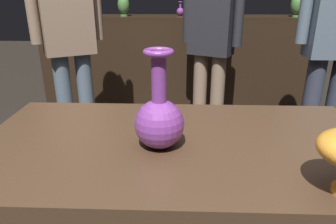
% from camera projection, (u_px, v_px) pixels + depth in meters
% --- Properties ---
extents(back_display_shelf, '(2.60, 0.40, 0.99)m').
position_uv_depth(back_display_shelf, '(179.00, 68.00, 3.10)').
color(back_display_shelf, black).
rests_on(back_display_shelf, ground_plane).
extents(vase_centerpiece, '(0.14, 0.14, 0.28)m').
position_uv_depth(vase_centerpiece, '(158.00, 118.00, 0.88)').
color(vase_centerpiece, '#7A388E').
rests_on(vase_centerpiece, display_plinth).
extents(shelf_vase_far_right, '(0.12, 0.12, 0.19)m').
position_uv_depth(shelf_vase_far_right, '(297.00, 5.00, 2.78)').
color(shelf_vase_far_right, '#477A38').
rests_on(shelf_vase_far_right, back_display_shelf).
extents(shelf_vase_right, '(0.10, 0.10, 0.18)m').
position_uv_depth(shelf_vase_right, '(236.00, 5.00, 2.88)').
color(shelf_vase_right, red).
rests_on(shelf_vase_right, back_display_shelf).
extents(shelf_vase_left, '(0.11, 0.11, 0.18)m').
position_uv_depth(shelf_vase_left, '(123.00, 5.00, 2.86)').
color(shelf_vase_left, '#477A38').
rests_on(shelf_vase_left, back_display_shelf).
extents(shelf_vase_far_left, '(0.10, 0.10, 0.10)m').
position_uv_depth(shelf_vase_far_left, '(71.00, 8.00, 2.98)').
color(shelf_vase_far_left, '#2D429E').
rests_on(shelf_vase_far_left, back_display_shelf).
extents(shelf_vase_center, '(0.07, 0.07, 0.13)m').
position_uv_depth(shelf_vase_center, '(180.00, 11.00, 2.94)').
color(shelf_vase_center, '#7A388E').
rests_on(shelf_vase_center, back_display_shelf).
extents(visitor_center_back, '(0.43, 0.30, 1.53)m').
position_uv_depth(visitor_center_back, '(211.00, 36.00, 2.36)').
color(visitor_center_back, '#846B56').
rests_on(visitor_center_back, ground_plane).
extents(visitor_near_left, '(0.42, 0.31, 1.66)m').
position_uv_depth(visitor_near_left, '(67.00, 29.00, 2.05)').
color(visitor_near_left, slate).
rests_on(visitor_near_left, ground_plane).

